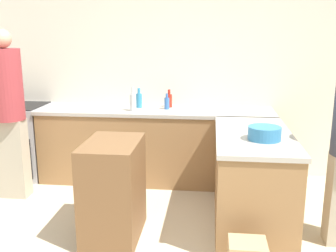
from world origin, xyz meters
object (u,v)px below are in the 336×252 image
(range_oven, at_px, (22,140))
(dish_soap_bottle, at_px, (139,100))
(water_bottle_blue, at_px, (167,103))
(hot_sauce_bottle, at_px, (169,100))
(island_table, at_px, (113,190))
(mixing_bowl, at_px, (264,133))
(vinegar_bottle_clear, at_px, (133,102))
(person_by_range, at_px, (8,109))

(range_oven, bearing_deg, dish_soap_bottle, 2.93)
(range_oven, relative_size, water_bottle_blue, 4.81)
(hot_sauce_bottle, bearing_deg, range_oven, -175.43)
(water_bottle_blue, relative_size, hot_sauce_bottle, 0.87)
(island_table, distance_m, hot_sauce_bottle, 1.69)
(range_oven, xyz_separation_m, mixing_bowl, (2.85, -1.26, 0.50))
(range_oven, distance_m, dish_soap_bottle, 1.61)
(vinegar_bottle_clear, bearing_deg, mixing_bowl, -39.18)
(hot_sauce_bottle, bearing_deg, mixing_bowl, -55.27)
(water_bottle_blue, bearing_deg, island_table, -102.19)
(mixing_bowl, bearing_deg, dish_soap_bottle, 135.05)
(island_table, bearing_deg, person_by_range, 150.37)
(mixing_bowl, xyz_separation_m, hot_sauce_bottle, (-0.97, 1.40, 0.03))
(hot_sauce_bottle, relative_size, vinegar_bottle_clear, 0.77)
(island_table, height_order, water_bottle_blue, water_bottle_blue)
(hot_sauce_bottle, bearing_deg, dish_soap_bottle, -168.65)
(range_oven, relative_size, person_by_range, 0.50)
(hot_sauce_bottle, xyz_separation_m, dish_soap_bottle, (-0.36, -0.07, 0.01))
(mixing_bowl, bearing_deg, hot_sauce_bottle, 124.73)
(person_by_range, bearing_deg, hot_sauce_bottle, 26.73)
(range_oven, xyz_separation_m, vinegar_bottle_clear, (1.48, -0.14, 0.55))
(island_table, xyz_separation_m, dish_soap_bottle, (-0.04, 1.50, 0.55))
(island_table, distance_m, mixing_bowl, 1.40)
(mixing_bowl, bearing_deg, island_table, -172.66)
(mixing_bowl, relative_size, dish_soap_bottle, 1.18)
(hot_sauce_bottle, distance_m, vinegar_bottle_clear, 0.49)
(mixing_bowl, bearing_deg, range_oven, 156.21)
(island_table, height_order, person_by_range, person_by_range)
(range_oven, relative_size, dish_soap_bottle, 3.81)
(mixing_bowl, distance_m, hot_sauce_bottle, 1.71)
(island_table, bearing_deg, range_oven, 137.46)
(range_oven, bearing_deg, person_by_range, -70.76)
(vinegar_bottle_clear, height_order, person_by_range, person_by_range)
(vinegar_bottle_clear, xyz_separation_m, person_by_range, (-1.25, -0.53, -0.01))
(island_table, relative_size, hot_sauce_bottle, 4.07)
(island_table, relative_size, mixing_bowl, 3.12)
(hot_sauce_bottle, height_order, dish_soap_bottle, dish_soap_bottle)
(island_table, relative_size, person_by_range, 0.48)
(range_oven, xyz_separation_m, island_table, (1.55, -1.42, -0.01))
(hot_sauce_bottle, height_order, vinegar_bottle_clear, vinegar_bottle_clear)
(dish_soap_bottle, distance_m, person_by_range, 1.48)
(water_bottle_blue, distance_m, hot_sauce_bottle, 0.14)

